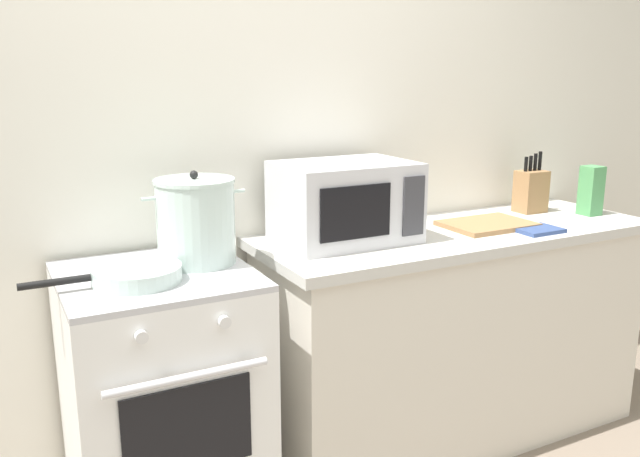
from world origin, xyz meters
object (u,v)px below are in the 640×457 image
at_px(stock_pot, 196,221).
at_px(microwave, 345,202).
at_px(pasta_box, 591,191).
at_px(oven_mitt, 538,230).
at_px(frying_pan, 135,274).
at_px(knife_block, 531,191).
at_px(stove, 163,403).
at_px(cutting_board, 487,224).

relative_size(stock_pot, microwave, 0.70).
relative_size(pasta_box, oven_mitt, 1.22).
height_order(frying_pan, knife_block, knife_block).
bearing_deg(stove, stock_pot, 18.52).
xyz_separation_m(stove, knife_block, (1.76, 0.14, 0.56)).
bearing_deg(stock_pot, frying_pan, -152.89).
xyz_separation_m(microwave, knife_block, (1.01, 0.06, -0.05)).
xyz_separation_m(stock_pot, oven_mitt, (1.34, -0.21, -0.14)).
bearing_deg(oven_mitt, stock_pot, 171.07).
bearing_deg(oven_mitt, cutting_board, 127.00).
xyz_separation_m(frying_pan, microwave, (0.82, 0.15, 0.12)).
bearing_deg(knife_block, oven_mitt, -130.22).
bearing_deg(pasta_box, stove, 179.15).
height_order(frying_pan, pasta_box, pasta_box).
xyz_separation_m(frying_pan, knife_block, (1.83, 0.21, 0.07)).
bearing_deg(frying_pan, stove, 41.02).
height_order(stove, cutting_board, cutting_board).
xyz_separation_m(microwave, pasta_box, (1.20, -0.11, -0.04)).
height_order(stove, oven_mitt, oven_mitt).
xyz_separation_m(stock_pot, frying_pan, (-0.23, -0.12, -0.12)).
distance_m(stove, cutting_board, 1.46).
relative_size(cutting_board, pasta_box, 1.64).
bearing_deg(stock_pot, stove, -161.48).
bearing_deg(knife_block, pasta_box, -41.59).
relative_size(stock_pot, cutting_board, 0.97).
distance_m(stock_pot, knife_block, 1.60).
relative_size(stove, oven_mitt, 5.11).
bearing_deg(microwave, cutting_board, -6.98).
xyz_separation_m(cutting_board, knife_block, (0.37, 0.14, 0.09)).
bearing_deg(stock_pot, pasta_box, -2.60).
relative_size(stove, frying_pan, 1.95).
distance_m(frying_pan, oven_mitt, 1.58).
height_order(cutting_board, knife_block, knife_block).
relative_size(frying_pan, cutting_board, 1.31).
relative_size(stove, cutting_board, 2.56).
xyz_separation_m(knife_block, pasta_box, (0.19, -0.17, 0.01)).
height_order(stock_pot, cutting_board, stock_pot).
bearing_deg(stove, cutting_board, 0.05).
height_order(cutting_board, pasta_box, pasta_box).
height_order(frying_pan, oven_mitt, frying_pan).
bearing_deg(knife_block, microwave, -176.49).
distance_m(stock_pot, cutting_board, 1.23).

